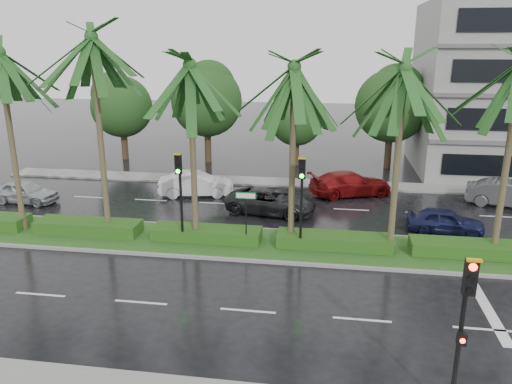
# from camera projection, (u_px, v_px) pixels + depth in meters

# --- Properties ---
(ground) EXTENTS (120.00, 120.00, 0.00)m
(ground) POSITION_uv_depth(u_px,v_px,m) (266.00, 254.00, 22.52)
(ground) COLOR black
(ground) RESTS_ON ground
(far_sidewalk) EXTENTS (40.00, 2.00, 0.12)m
(far_sidewalk) POSITION_uv_depth(u_px,v_px,m) (289.00, 183.00, 33.87)
(far_sidewalk) COLOR gray
(far_sidewalk) RESTS_ON ground
(median) EXTENTS (36.00, 4.00, 0.15)m
(median) POSITION_uv_depth(u_px,v_px,m) (269.00, 244.00, 23.45)
(median) COLOR gray
(median) RESTS_ON ground
(hedge) EXTENTS (35.20, 1.40, 0.60)m
(hedge) POSITION_uv_depth(u_px,v_px,m) (269.00, 237.00, 23.34)
(hedge) COLOR #1B4513
(hedge) RESTS_ON median
(lane_markings) EXTENTS (34.00, 13.06, 0.01)m
(lane_markings) POSITION_uv_depth(u_px,v_px,m) (334.00, 263.00, 21.68)
(lane_markings) COLOR silver
(lane_markings) RESTS_ON ground
(palm_row) EXTENTS (26.30, 4.20, 10.09)m
(palm_row) POSITION_uv_depth(u_px,v_px,m) (241.00, 74.00, 21.40)
(palm_row) COLOR #4A412A
(palm_row) RESTS_ON median
(signal_near) EXTENTS (0.34, 0.45, 4.36)m
(signal_near) POSITION_uv_depth(u_px,v_px,m) (462.00, 331.00, 12.05)
(signal_near) COLOR black
(signal_near) RESTS_ON near_sidewalk
(signal_median_left) EXTENTS (0.34, 0.42, 4.36)m
(signal_median_left) POSITION_uv_depth(u_px,v_px,m) (180.00, 185.00, 22.52)
(signal_median_left) COLOR black
(signal_median_left) RESTS_ON median
(signal_median_right) EXTENTS (0.34, 0.42, 4.36)m
(signal_median_right) POSITION_uv_depth(u_px,v_px,m) (302.00, 191.00, 21.73)
(signal_median_right) COLOR black
(signal_median_right) RESTS_ON median
(street_sign) EXTENTS (0.95, 0.09, 2.60)m
(street_sign) POSITION_uv_depth(u_px,v_px,m) (246.00, 206.00, 22.51)
(street_sign) COLOR black
(street_sign) RESTS_ON median
(bg_trees) EXTENTS (32.86, 5.51, 7.95)m
(bg_trees) POSITION_uv_depth(u_px,v_px,m) (295.00, 104.00, 37.84)
(bg_trees) COLOR #382719
(bg_trees) RESTS_ON ground
(car_silver) EXTENTS (1.96, 4.08, 1.35)m
(car_silver) POSITION_uv_depth(u_px,v_px,m) (25.00, 192.00, 29.64)
(car_silver) COLOR #ACB0B4
(car_silver) RESTS_ON ground
(car_white) EXTENTS (2.49, 4.80, 1.51)m
(car_white) POSITION_uv_depth(u_px,v_px,m) (196.00, 184.00, 30.99)
(car_white) COLOR silver
(car_white) RESTS_ON ground
(car_darkgrey) EXTENTS (3.12, 5.33, 1.39)m
(car_darkgrey) POSITION_uv_depth(u_px,v_px,m) (271.00, 201.00, 27.81)
(car_darkgrey) COLOR black
(car_darkgrey) RESTS_ON ground
(car_red) EXTENTS (3.90, 5.60, 1.51)m
(car_red) POSITION_uv_depth(u_px,v_px,m) (350.00, 184.00, 31.09)
(car_red) COLOR maroon
(car_red) RESTS_ON ground
(car_blue) EXTENTS (1.88, 3.86, 1.27)m
(car_blue) POSITION_uv_depth(u_px,v_px,m) (445.00, 221.00, 24.91)
(car_blue) COLOR #161A43
(car_blue) RESTS_ON ground
(car_grey) EXTENTS (2.87, 4.88, 1.52)m
(car_grey) POSITION_uv_depth(u_px,v_px,m) (508.00, 194.00, 28.91)
(car_grey) COLOR #4F5154
(car_grey) RESTS_ON ground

